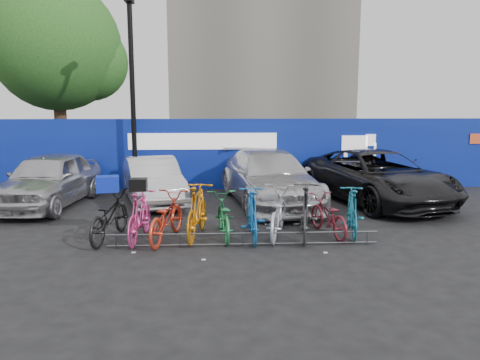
{
  "coord_description": "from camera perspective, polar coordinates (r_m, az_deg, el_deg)",
  "views": [
    {
      "loc": [
        -0.54,
        -9.9,
        2.94
      ],
      "look_at": [
        0.06,
        2.0,
        0.96
      ],
      "focal_mm": 35.0,
      "sensor_mm": 36.0,
      "label": 1
    }
  ],
  "objects": [
    {
      "name": "bike_7",
      "position": [
        10.31,
        8.0,
        -3.78
      ],
      "size": [
        0.96,
        2.07,
        1.2
      ],
      "primitive_type": "imported",
      "rotation": [
        0.0,
        0.0,
        2.94
      ],
      "color": "#29292B",
      "rests_on": "ground"
    },
    {
      "name": "tree",
      "position": [
        21.01,
        -20.84,
        14.64
      ],
      "size": [
        5.4,
        5.2,
        7.8
      ],
      "color": "#382314",
      "rests_on": "ground"
    },
    {
      "name": "car_3",
      "position": [
        14.38,
        16.32,
        0.38
      ],
      "size": [
        3.91,
        6.03,
        1.55
      ],
      "primitive_type": "imported",
      "rotation": [
        0.0,
        0.0,
        0.26
      ],
      "color": "black",
      "rests_on": "ground"
    },
    {
      "name": "bike_2",
      "position": [
        10.16,
        -9.01,
        -4.52
      ],
      "size": [
        1.12,
        2.05,
        1.02
      ],
      "primitive_type": "imported",
      "rotation": [
        0.0,
        0.0,
        2.9
      ],
      "color": "red",
      "rests_on": "ground"
    },
    {
      "name": "bike_8",
      "position": [
        10.63,
        10.64,
        -4.29
      ],
      "size": [
        0.97,
        1.8,
        0.9
      ],
      "primitive_type": "imported",
      "rotation": [
        0.0,
        0.0,
        3.37
      ],
      "color": "maroon",
      "rests_on": "ground"
    },
    {
      "name": "bike_rack",
      "position": [
        9.72,
        0.42,
        -7.18
      ],
      "size": [
        5.6,
        0.03,
        0.3
      ],
      "color": "#595B60",
      "rests_on": "ground"
    },
    {
      "name": "bike_5",
      "position": [
        10.12,
        1.5,
        -4.15
      ],
      "size": [
        0.55,
        1.88,
        1.13
      ],
      "primitive_type": "imported",
      "rotation": [
        0.0,
        0.0,
        3.15
      ],
      "color": "#145DAD",
      "rests_on": "ground"
    },
    {
      "name": "bike_6",
      "position": [
        10.39,
        4.56,
        -3.96
      ],
      "size": [
        1.2,
        2.16,
        1.08
      ],
      "primitive_type": "imported",
      "rotation": [
        0.0,
        0.0,
        2.89
      ],
      "color": "#B6B8BF",
      "rests_on": "ground"
    },
    {
      "name": "bike_0",
      "position": [
        10.48,
        -15.67,
        -4.22
      ],
      "size": [
        1.02,
        2.11,
        1.06
      ],
      "primitive_type": "imported",
      "rotation": [
        0.0,
        0.0,
        2.98
      ],
      "color": "black",
      "rests_on": "ground"
    },
    {
      "name": "cargo_topcase",
      "position": [
        10.09,
        -12.28,
        -0.55
      ],
      "size": [
        0.36,
        0.33,
        0.26
      ],
      "primitive_type": "cube",
      "rotation": [
        0.0,
        0.0,
        0.03
      ],
      "color": "black",
      "rests_on": "bike_1"
    },
    {
      "name": "bike_9",
      "position": [
        10.73,
        13.52,
        -3.75
      ],
      "size": [
        0.83,
        1.87,
        1.08
      ],
      "primitive_type": "imported",
      "rotation": [
        0.0,
        0.0,
        2.96
      ],
      "color": "#15647D",
      "rests_on": "ground"
    },
    {
      "name": "bike_4",
      "position": [
        10.28,
        -2.05,
        -4.42
      ],
      "size": [
        0.79,
        1.88,
        0.96
      ],
      "primitive_type": "imported",
      "rotation": [
        0.0,
        0.0,
        3.23
      ],
      "color": "#217640",
      "rests_on": "ground"
    },
    {
      "name": "bike_3",
      "position": [
        10.26,
        -5.26,
        -3.81
      ],
      "size": [
        0.87,
        2.05,
        1.19
      ],
      "primitive_type": "imported",
      "rotation": [
        0.0,
        0.0,
        2.98
      ],
      "color": "#CD720A",
      "rests_on": "ground"
    },
    {
      "name": "hoarding",
      "position": [
        16.0,
        -0.91,
        3.19
      ],
      "size": [
        22.0,
        0.18,
        2.4
      ],
      "color": "navy",
      "rests_on": "ground"
    },
    {
      "name": "car_1",
      "position": [
        14.03,
        -10.62,
        -0.06
      ],
      "size": [
        2.48,
        4.29,
        1.34
      ],
      "primitive_type": "imported",
      "rotation": [
        0.0,
        0.0,
        0.28
      ],
      "color": "#BCBCC1",
      "rests_on": "ground"
    },
    {
      "name": "ground",
      "position": [
        10.34,
        0.23,
        -7.09
      ],
      "size": [
        100.0,
        100.0,
        0.0
      ],
      "primitive_type": "plane",
      "color": "black",
      "rests_on": "ground"
    },
    {
      "name": "bike_1",
      "position": [
        10.23,
        -12.15,
        -4.3
      ],
      "size": [
        0.69,
        1.87,
        1.1
      ],
      "primitive_type": "imported",
      "rotation": [
        0.0,
        0.0,
        3.05
      ],
      "color": "#D63581",
      "rests_on": "ground"
    },
    {
      "name": "lamppost",
      "position": [
        15.53,
        -12.97,
        10.41
      ],
      "size": [
        0.25,
        0.5,
        6.11
      ],
      "color": "black",
      "rests_on": "ground"
    },
    {
      "name": "car_0",
      "position": [
        14.4,
        -22.31,
        0.06
      ],
      "size": [
        2.29,
        4.7,
        1.54
      ],
      "primitive_type": "imported",
      "rotation": [
        0.0,
        0.0,
        -0.1
      ],
      "color": "#AEADB2",
      "rests_on": "ground"
    },
    {
      "name": "cargo_crate",
      "position": [
        10.34,
        -15.84,
        -0.46
      ],
      "size": [
        0.53,
        0.44,
        0.33
      ],
      "primitive_type": "cube",
      "rotation": [
        0.0,
        0.0,
        0.19
      ],
      "color": "#0D22B3",
      "rests_on": "bike_0"
    },
    {
      "name": "car_2",
      "position": [
        13.72,
        3.55,
        0.33
      ],
      "size": [
        2.97,
        5.61,
        1.55
      ],
      "primitive_type": "imported",
      "rotation": [
        0.0,
        0.0,
        0.15
      ],
      "color": "silver",
      "rests_on": "ground"
    }
  ]
}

